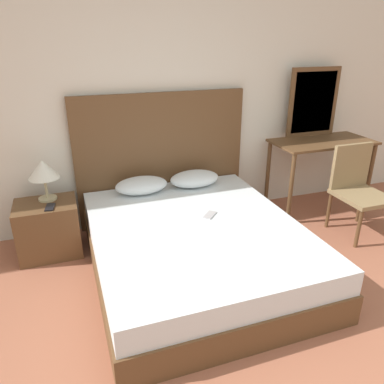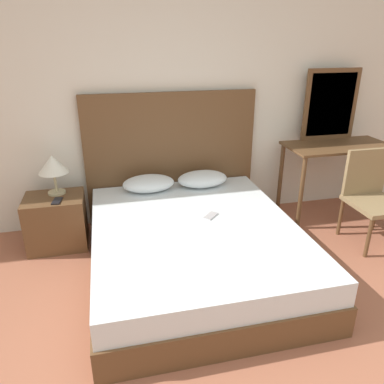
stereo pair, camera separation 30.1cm
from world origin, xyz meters
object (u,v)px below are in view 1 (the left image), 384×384
Objects in this scene: bed at (196,248)px; phone_on_bed at (210,215)px; nightstand at (49,229)px; chair at (358,186)px; table_lamp at (43,171)px; phone_on_nightstand at (50,207)px; vanity_desk at (321,152)px.

phone_on_bed reaches higher than bed.
nightstand is at bearing 149.16° from bed.
chair reaches higher than nightstand.
table_lamp reaches higher than bed.
table_lamp is 2.31× the size of phone_on_nightstand.
table_lamp is 2.84m from vanity_desk.
phone_on_nightstand reaches higher than phone_on_bed.
chair is at bearing 0.84° from phone_on_bed.
chair reaches higher than vanity_desk.
phone_on_nightstand is (0.05, -0.11, 0.25)m from nightstand.
nightstand is at bearing 169.33° from chair.
chair is at bearing -12.39° from table_lamp.
chair is (2.90, -0.55, 0.24)m from nightstand.
phone_on_bed is at bearing -179.16° from chair.
vanity_desk is at bearing -1.47° from table_lamp.
bed is 1.91m from vanity_desk.
nightstand is 0.60× the size of chair.
chair is (1.75, 0.14, 0.27)m from bed.
phone_on_nightstand is at bearing 160.04° from phone_on_bed.
bed is 12.64× the size of phone_on_nightstand.
table_lamp is 0.34× the size of vanity_desk.
vanity_desk is at bearing 20.66° from phone_on_bed.
chair is (0.03, -0.56, -0.19)m from vanity_desk.
vanity_desk is at bearing 22.33° from bed.
phone_on_bed is at bearing -19.96° from phone_on_nightstand.
table_lamp is (0.03, 0.08, 0.52)m from nightstand.
phone_on_nightstand is at bearing 152.20° from bed.
table_lamp is at bearing 178.53° from vanity_desk.
phone_on_nightstand is 0.18× the size of chair.
phone_on_nightstand reaches higher than bed.
vanity_desk is at bearing 93.45° from chair.
bed is at bearing -34.49° from table_lamp.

